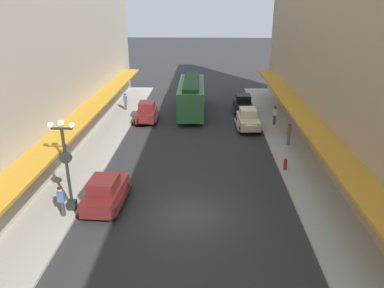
# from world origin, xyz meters

# --- Properties ---
(ground_plane) EXTENTS (200.00, 200.00, 0.00)m
(ground_plane) POSITION_xyz_m (0.00, 0.00, 0.00)
(ground_plane) COLOR #2D2D30
(sidewalk_left) EXTENTS (3.00, 60.00, 0.15)m
(sidewalk_left) POSITION_xyz_m (-7.50, 0.00, 0.07)
(sidewalk_left) COLOR #A8A59E
(sidewalk_left) RESTS_ON ground
(sidewalk_right) EXTENTS (3.00, 60.00, 0.15)m
(sidewalk_right) POSITION_xyz_m (7.50, 0.00, 0.07)
(sidewalk_right) COLOR #A8A59E
(sidewalk_right) RESTS_ON ground
(parked_car_0) EXTENTS (2.31, 4.32, 1.84)m
(parked_car_0) POSITION_xyz_m (-4.66, 0.83, 0.94)
(parked_car_0) COLOR #591919
(parked_car_0) RESTS_ON ground
(parked_car_1) EXTENTS (2.26, 4.30, 1.84)m
(parked_car_1) POSITION_xyz_m (-4.73, 16.29, 0.94)
(parked_car_1) COLOR #591919
(parked_car_1) RESTS_ON ground
(parked_car_2) EXTENTS (2.24, 4.29, 1.84)m
(parked_car_2) POSITION_xyz_m (4.74, 14.45, 0.94)
(parked_car_2) COLOR beige
(parked_car_2) RESTS_ON ground
(parked_car_3) EXTENTS (2.16, 4.27, 1.84)m
(parked_car_3) POSITION_xyz_m (4.80, 19.56, 0.94)
(parked_car_3) COLOR black
(parked_car_3) RESTS_ON ground
(streetcar) EXTENTS (2.66, 9.64, 3.46)m
(streetcar) POSITION_xyz_m (-0.54, 19.19, 1.90)
(streetcar) COLOR #33723F
(streetcar) RESTS_ON ground
(lamp_post_with_clock) EXTENTS (1.42, 0.44, 5.16)m
(lamp_post_with_clock) POSITION_xyz_m (-6.40, 0.24, 2.99)
(lamp_post_with_clock) COLOR black
(lamp_post_with_clock) RESTS_ON sidewalk_left
(fire_hydrant) EXTENTS (0.24, 0.24, 0.82)m
(fire_hydrant) POSITION_xyz_m (6.35, 5.69, 0.56)
(fire_hydrant) COLOR #B21E19
(fire_hydrant) RESTS_ON sidewalk_right
(pedestrian_0) EXTENTS (0.36, 0.28, 1.67)m
(pedestrian_0) POSITION_xyz_m (7.50, 10.28, 1.01)
(pedestrian_0) COLOR slate
(pedestrian_0) RESTS_ON sidewalk_right
(pedestrian_1) EXTENTS (0.36, 0.28, 1.67)m
(pedestrian_1) POSITION_xyz_m (-7.46, 19.66, 1.01)
(pedestrian_1) COLOR #4C4238
(pedestrian_1) RESTS_ON sidewalk_left
(pedestrian_2) EXTENTS (0.36, 0.28, 1.67)m
(pedestrian_2) POSITION_xyz_m (7.29, 15.36, 1.01)
(pedestrian_2) COLOR #4C4238
(pedestrian_2) RESTS_ON sidewalk_right
(pedestrian_3) EXTENTS (0.36, 0.28, 1.67)m
(pedestrian_3) POSITION_xyz_m (-6.66, -0.43, 1.01)
(pedestrian_3) COLOR #2D2D33
(pedestrian_3) RESTS_ON sidewalk_left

